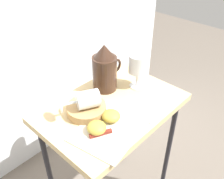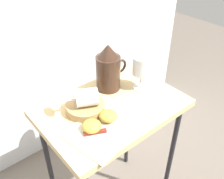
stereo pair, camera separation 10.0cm
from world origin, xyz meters
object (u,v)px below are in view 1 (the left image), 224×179
(table, at_px, (112,119))
(apple_half_right, at_px, (111,116))
(pitcher, at_px, (105,72))
(knife, at_px, (111,131))
(wine_glass_tipped_near, at_px, (87,100))
(wine_glass_upright, at_px, (138,65))
(basket_tray, at_px, (87,109))
(apple_half_left, at_px, (97,128))

(table, xyz_separation_m, apple_half_right, (-0.07, -0.06, 0.10))
(pitcher, relative_size, knife, 0.97)
(table, distance_m, apple_half_right, 0.14)
(wine_glass_tipped_near, bearing_deg, wine_glass_upright, -4.38)
(basket_tray, distance_m, apple_half_left, 0.12)
(wine_glass_tipped_near, relative_size, apple_half_right, 2.31)
(pitcher, xyz_separation_m, wine_glass_upright, (0.11, -0.10, 0.02))
(wine_glass_tipped_near, xyz_separation_m, apple_half_right, (0.03, -0.10, -0.05))
(basket_tray, distance_m, pitcher, 0.20)
(table, distance_m, pitcher, 0.21)
(knife, bearing_deg, basket_tray, 85.07)
(table, distance_m, wine_glass_tipped_near, 0.19)
(table, xyz_separation_m, knife, (-0.12, -0.11, 0.09))
(wine_glass_upright, height_order, knife, wine_glass_upright)
(wine_glass_tipped_near, height_order, apple_half_left, wine_glass_tipped_near)
(wine_glass_tipped_near, bearing_deg, knife, -94.84)
(apple_half_right, xyz_separation_m, knife, (-0.05, -0.05, -0.02))
(apple_half_left, bearing_deg, table, 23.85)
(table, xyz_separation_m, pitcher, (0.07, 0.11, 0.17))
(pitcher, height_order, apple_half_right, pitcher)
(table, relative_size, knife, 3.25)
(wine_glass_upright, xyz_separation_m, apple_half_right, (-0.25, -0.07, -0.09))
(wine_glass_upright, bearing_deg, wine_glass_tipped_near, 175.62)
(table, height_order, wine_glass_tipped_near, wine_glass_tipped_near)
(basket_tray, xyz_separation_m, knife, (-0.01, -0.15, -0.01))
(basket_tray, height_order, wine_glass_upright, wine_glass_upright)
(wine_glass_tipped_near, distance_m, apple_half_left, 0.12)
(wine_glass_tipped_near, bearing_deg, apple_half_right, -70.43)
(basket_tray, relative_size, apple_half_right, 2.21)
(wine_glass_tipped_near, relative_size, apple_half_left, 2.31)
(pitcher, height_order, wine_glass_upright, pitcher)
(wine_glass_tipped_near, relative_size, knife, 0.74)
(wine_glass_upright, xyz_separation_m, knife, (-0.30, -0.12, -0.10))
(pitcher, distance_m, knife, 0.30)
(basket_tray, xyz_separation_m, wine_glass_upright, (0.28, -0.03, 0.09))
(table, distance_m, knife, 0.18)
(basket_tray, bearing_deg, wine_glass_tipped_near, -96.83)
(apple_half_left, relative_size, apple_half_right, 1.00)
(apple_half_left, bearing_deg, knife, -48.33)
(table, relative_size, pitcher, 3.34)
(table, xyz_separation_m, basket_tray, (-0.10, 0.04, 0.10))
(wine_glass_upright, bearing_deg, basket_tray, 174.23)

